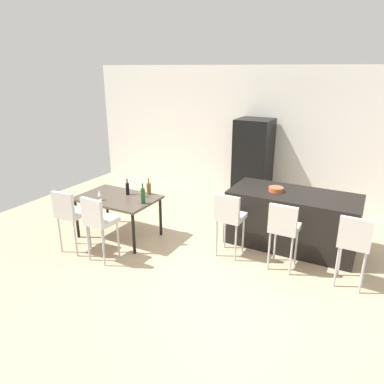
{
  "coord_description": "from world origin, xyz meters",
  "views": [
    {
      "loc": [
        1.77,
        -4.68,
        2.85
      ],
      "look_at": [
        -0.98,
        0.38,
        0.85
      ],
      "focal_mm": 33.69,
      "sensor_mm": 36.0,
      "label": 1
    }
  ],
  "objects_px": {
    "wine_glass_left": "(142,190)",
    "wine_glass_middle": "(100,193)",
    "bar_chair_middle": "(284,226)",
    "wine_bottle_end": "(128,189)",
    "wine_bottle_far": "(149,188)",
    "fruit_bowl": "(276,189)",
    "bar_chair_left": "(229,215)",
    "bar_chair_right": "(354,240)",
    "refrigerator": "(253,162)",
    "dining_chair_near": "(69,212)",
    "dining_chair_far": "(98,219)",
    "wine_bottle_inner": "(143,196)",
    "dining_table": "(118,201)",
    "kitchen_island": "(292,219)"
  },
  "relations": [
    {
      "from": "wine_glass_left",
      "to": "wine_glass_middle",
      "type": "bearing_deg",
      "value": -138.75
    },
    {
      "from": "bar_chair_middle",
      "to": "wine_glass_middle",
      "type": "bearing_deg",
      "value": -169.86
    },
    {
      "from": "wine_glass_left",
      "to": "wine_glass_middle",
      "type": "distance_m",
      "value": 0.71
    },
    {
      "from": "wine_bottle_end",
      "to": "wine_bottle_far",
      "type": "xyz_separation_m",
      "value": [
        0.31,
        0.2,
        -0.0
      ]
    },
    {
      "from": "bar_chair_middle",
      "to": "fruit_bowl",
      "type": "relative_size",
      "value": 4.37
    },
    {
      "from": "wine_bottle_end",
      "to": "fruit_bowl",
      "type": "distance_m",
      "value": 2.53
    },
    {
      "from": "bar_chair_left",
      "to": "wine_glass_left",
      "type": "height_order",
      "value": "bar_chair_left"
    },
    {
      "from": "bar_chair_right",
      "to": "refrigerator",
      "type": "xyz_separation_m",
      "value": [
        -2.28,
        2.46,
        0.22
      ]
    },
    {
      "from": "dining_chair_near",
      "to": "refrigerator",
      "type": "bearing_deg",
      "value": 63.49
    },
    {
      "from": "refrigerator",
      "to": "fruit_bowl",
      "type": "distance_m",
      "value": 1.92
    },
    {
      "from": "dining_chair_far",
      "to": "wine_glass_left",
      "type": "relative_size",
      "value": 6.03
    },
    {
      "from": "dining_chair_far",
      "to": "fruit_bowl",
      "type": "xyz_separation_m",
      "value": [
        2.14,
        1.89,
        0.26
      ]
    },
    {
      "from": "bar_chair_middle",
      "to": "bar_chair_left",
      "type": "bearing_deg",
      "value": -180.0
    },
    {
      "from": "fruit_bowl",
      "to": "wine_bottle_inner",
      "type": "bearing_deg",
      "value": -149.14
    },
    {
      "from": "dining_table",
      "to": "wine_bottle_end",
      "type": "relative_size",
      "value": 4.63
    },
    {
      "from": "kitchen_island",
      "to": "wine_bottle_end",
      "type": "xyz_separation_m",
      "value": [
        -2.66,
        -0.94,
        0.39
      ]
    },
    {
      "from": "kitchen_island",
      "to": "bar_chair_right",
      "type": "bearing_deg",
      "value": -40.44
    },
    {
      "from": "dining_chair_far",
      "to": "wine_bottle_end",
      "type": "xyz_separation_m",
      "value": [
        -0.22,
        0.99,
        0.15
      ]
    },
    {
      "from": "wine_bottle_end",
      "to": "wine_glass_left",
      "type": "height_order",
      "value": "wine_bottle_end"
    },
    {
      "from": "dining_chair_far",
      "to": "bar_chair_left",
      "type": "bearing_deg",
      "value": 32.78
    },
    {
      "from": "bar_chair_left",
      "to": "refrigerator",
      "type": "bearing_deg",
      "value": 101.58
    },
    {
      "from": "dining_table",
      "to": "wine_glass_left",
      "type": "height_order",
      "value": "wine_glass_left"
    },
    {
      "from": "bar_chair_left",
      "to": "bar_chair_middle",
      "type": "height_order",
      "value": "same"
    },
    {
      "from": "dining_table",
      "to": "dining_chair_near",
      "type": "relative_size",
      "value": 1.28
    },
    {
      "from": "bar_chair_middle",
      "to": "bar_chair_right",
      "type": "height_order",
      "value": "same"
    },
    {
      "from": "dining_chair_far",
      "to": "wine_bottle_inner",
      "type": "relative_size",
      "value": 3.06
    },
    {
      "from": "bar_chair_right",
      "to": "wine_bottle_end",
      "type": "xyz_separation_m",
      "value": [
        -3.67,
        -0.08,
        0.15
      ]
    },
    {
      "from": "bar_chair_middle",
      "to": "dining_table",
      "type": "xyz_separation_m",
      "value": [
        -2.81,
        -0.26,
        -0.03
      ]
    },
    {
      "from": "kitchen_island",
      "to": "wine_bottle_inner",
      "type": "height_order",
      "value": "wine_bottle_inner"
    },
    {
      "from": "dining_table",
      "to": "dining_chair_far",
      "type": "bearing_deg",
      "value": -69.71
    },
    {
      "from": "bar_chair_right",
      "to": "dining_table",
      "type": "bearing_deg",
      "value": -175.97
    },
    {
      "from": "kitchen_island",
      "to": "wine_bottle_inner",
      "type": "xyz_separation_m",
      "value": [
        -2.17,
        -1.16,
        0.41
      ]
    },
    {
      "from": "wine_glass_middle",
      "to": "wine_bottle_inner",
      "type": "bearing_deg",
      "value": 17.25
    },
    {
      "from": "refrigerator",
      "to": "wine_glass_left",
      "type": "bearing_deg",
      "value": -113.22
    },
    {
      "from": "bar_chair_middle",
      "to": "refrigerator",
      "type": "relative_size",
      "value": 0.57
    },
    {
      "from": "dining_chair_near",
      "to": "wine_bottle_end",
      "type": "bearing_deg",
      "value": 69.04
    },
    {
      "from": "wine_bottle_inner",
      "to": "wine_bottle_far",
      "type": "relative_size",
      "value": 1.18
    },
    {
      "from": "bar_chair_middle",
      "to": "dining_table",
      "type": "bearing_deg",
      "value": -174.63
    },
    {
      "from": "wine_glass_middle",
      "to": "dining_table",
      "type": "bearing_deg",
      "value": 60.36
    },
    {
      "from": "wine_glass_left",
      "to": "dining_chair_near",
      "type": "bearing_deg",
      "value": -123.94
    },
    {
      "from": "wine_glass_left",
      "to": "wine_glass_middle",
      "type": "height_order",
      "value": "same"
    },
    {
      "from": "wine_bottle_end",
      "to": "wine_bottle_far",
      "type": "height_order",
      "value": "same"
    },
    {
      "from": "bar_chair_right",
      "to": "dining_chair_near",
      "type": "bearing_deg",
      "value": -165.13
    },
    {
      "from": "bar_chair_middle",
      "to": "refrigerator",
      "type": "bearing_deg",
      "value": 118.7
    },
    {
      "from": "dining_chair_near",
      "to": "wine_bottle_end",
      "type": "relative_size",
      "value": 3.61
    },
    {
      "from": "fruit_bowl",
      "to": "refrigerator",
      "type": "bearing_deg",
      "value": 120.68
    },
    {
      "from": "dining_chair_near",
      "to": "wine_glass_middle",
      "type": "xyz_separation_m",
      "value": [
        0.15,
        0.54,
        0.17
      ]
    },
    {
      "from": "refrigerator",
      "to": "wine_glass_middle",
      "type": "bearing_deg",
      "value": -118.36
    },
    {
      "from": "dining_chair_far",
      "to": "refrigerator",
      "type": "xyz_separation_m",
      "value": [
        1.16,
        3.54,
        0.22
      ]
    },
    {
      "from": "dining_chair_near",
      "to": "fruit_bowl",
      "type": "height_order",
      "value": "dining_chair_near"
    }
  ]
}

